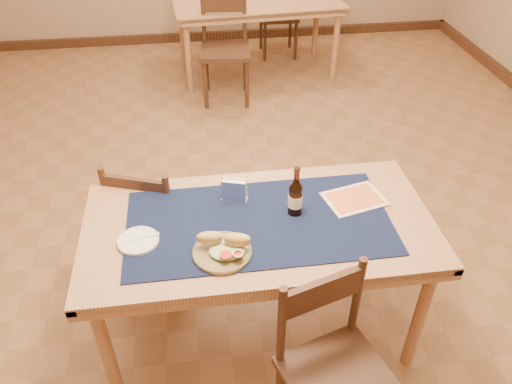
{
  "coord_description": "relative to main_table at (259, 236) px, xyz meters",
  "views": [
    {
      "loc": [
        -0.25,
        -2.5,
        2.25
      ],
      "look_at": [
        0.0,
        -0.7,
        0.85
      ],
      "focal_mm": 35.0,
      "sensor_mm": 36.0,
      "label": 1
    }
  ],
  "objects": [
    {
      "name": "menu_card",
      "position": [
        0.48,
        0.1,
        0.09
      ],
      "size": [
        0.32,
        0.26,
        0.01
      ],
      "color": "beige",
      "rests_on": "placemat"
    },
    {
      "name": "chair_main_far",
      "position": [
        -0.53,
        0.47,
        -0.23
      ],
      "size": [
        0.5,
        0.5,
        0.85
      ],
      "color": "#3F2416",
      "rests_on": "ground"
    },
    {
      "name": "placemat",
      "position": [
        0.0,
        0.0,
        0.09
      ],
      "size": [
        1.2,
        0.6,
        0.01
      ],
      "primitive_type": "cube",
      "color": "black",
      "rests_on": "main_table"
    },
    {
      "name": "side_plate",
      "position": [
        -0.54,
        -0.06,
        0.1
      ],
      "size": [
        0.18,
        0.18,
        0.02
      ],
      "color": "silver",
      "rests_on": "placemat"
    },
    {
      "name": "beer_bottle",
      "position": [
        0.17,
        0.04,
        0.18
      ],
      "size": [
        0.07,
        0.07,
        0.25
      ],
      "color": "#421F0B",
      "rests_on": "placemat"
    },
    {
      "name": "sandwich_plate",
      "position": [
        -0.18,
        -0.18,
        0.11
      ],
      "size": [
        0.25,
        0.25,
        0.1
      ],
      "color": "olive",
      "rests_on": "placemat"
    },
    {
      "name": "chair_back_near",
      "position": [
        0.08,
        2.76,
        -0.17
      ],
      "size": [
        0.48,
        0.48,
        0.96
      ],
      "color": "#3F2416",
      "rests_on": "ground"
    },
    {
      "name": "fork",
      "position": [
        -0.5,
        -0.05,
        0.1
      ],
      "size": [
        0.12,
        0.05,
        0.0
      ],
      "color": "#9EE27C",
      "rests_on": "side_plate"
    },
    {
      "name": "baseboard",
      "position": [
        0.0,
        0.8,
        -0.62
      ],
      "size": [
        6.0,
        7.0,
        0.1
      ],
      "color": "#3F2416",
      "rests_on": "ground"
    },
    {
      "name": "room",
      "position": [
        0.0,
        0.8,
        0.73
      ],
      "size": [
        6.04,
        7.04,
        2.84
      ],
      "color": "brown",
      "rests_on": "ground"
    },
    {
      "name": "back_table",
      "position": [
        0.45,
        3.27,
        0.0
      ],
      "size": [
        1.68,
        0.92,
        0.75
      ],
      "color": "#A9744F",
      "rests_on": "ground"
    },
    {
      "name": "chair_main_near",
      "position": [
        0.22,
        -0.6,
        -0.21
      ],
      "size": [
        0.51,
        0.51,
        0.88
      ],
      "color": "#3F2416",
      "rests_on": "ground"
    },
    {
      "name": "chair_back_far",
      "position": [
        0.75,
        3.7,
        -0.22
      ],
      "size": [
        0.41,
        0.41,
        0.87
      ],
      "color": "#3F2416",
      "rests_on": "ground"
    },
    {
      "name": "napkin_holder",
      "position": [
        -0.09,
        0.18,
        0.14
      ],
      "size": [
        0.13,
        0.08,
        0.11
      ],
      "color": "silver",
      "rests_on": "placemat"
    },
    {
      "name": "main_table",
      "position": [
        0.0,
        0.0,
        0.0
      ],
      "size": [
        1.6,
        0.8,
        0.75
      ],
      "color": "#A9744F",
      "rests_on": "ground"
    }
  ]
}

